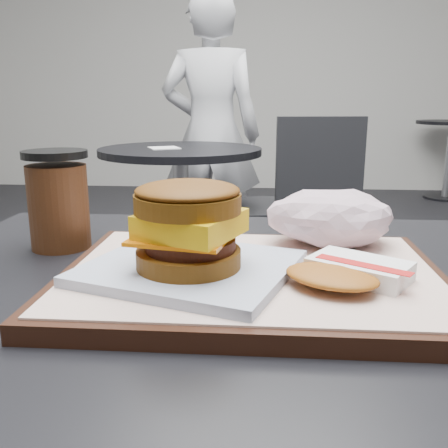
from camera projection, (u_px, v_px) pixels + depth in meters
customer_table at (253, 438)px, 0.56m from camera, size 0.80×0.60×0.77m
serving_tray at (252, 278)px, 0.50m from camera, size 0.38×0.28×0.02m
breakfast_sandwich at (189, 236)px, 0.47m from camera, size 0.23×0.22×0.09m
hash_brown at (347, 272)px, 0.46m from camera, size 0.14×0.13×0.02m
crumpled_wrapper at (330, 217)px, 0.58m from camera, size 0.14×0.11×0.06m
coffee_cup at (58, 202)px, 0.63m from camera, size 0.08×0.08×0.12m
neighbor_table at (181, 193)px, 2.19m from camera, size 0.70×0.70×0.75m
napkin at (164, 148)px, 2.12m from camera, size 0.16×0.16×0.00m
neighbor_chair at (292, 199)px, 2.29m from camera, size 0.63×0.47×0.88m
patron at (211, 135)px, 2.78m from camera, size 0.57×0.39×1.52m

